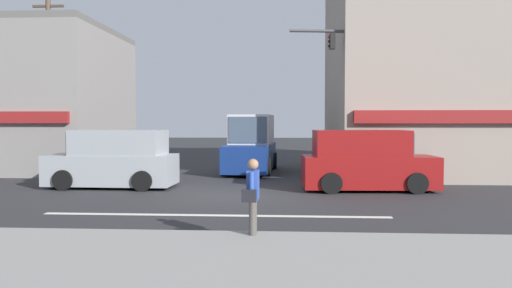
# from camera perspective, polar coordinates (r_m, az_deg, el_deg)

# --- Properties ---
(ground_plane) EXTENTS (120.00, 120.00, 0.00)m
(ground_plane) POSITION_cam_1_polar(r_m,az_deg,el_deg) (16.42, -2.93, -5.89)
(ground_plane) COLOR #2B2B2D
(lane_marking_stripe) EXTENTS (9.00, 0.24, 0.01)m
(lane_marking_stripe) POSITION_cam_1_polar(r_m,az_deg,el_deg) (12.99, -4.71, -8.12)
(lane_marking_stripe) COLOR silver
(lane_marking_stripe) RESTS_ON ground
(sidewalk_curb) EXTENTS (40.00, 5.00, 0.16)m
(sidewalk_curb) POSITION_cam_1_polar(r_m,az_deg,el_deg) (8.19, -9.95, -13.98)
(sidewalk_curb) COLOR gray
(sidewalk_curb) RESTS_ON ground
(building_right_corner) EXTENTS (13.42, 10.58, 12.21)m
(building_right_corner) POSITION_cam_1_polar(r_m,az_deg,el_deg) (26.38, 23.73, 10.38)
(building_right_corner) COLOR gray
(building_right_corner) RESTS_ON ground
(street_tree) EXTENTS (2.88, 2.88, 5.31)m
(street_tree) POSITION_cam_1_polar(r_m,az_deg,el_deg) (21.82, 16.42, 6.21)
(street_tree) COLOR #4C3823
(street_tree) RESTS_ON ground
(utility_pole_near_left) EXTENTS (1.40, 0.22, 7.92)m
(utility_pole_near_left) POSITION_cam_1_polar(r_m,az_deg,el_deg) (24.13, -22.53, 6.39)
(utility_pole_near_left) COLOR brown
(utility_pole_near_left) RESTS_ON ground
(traffic_light_mast) EXTENTS (4.86, 0.73, 6.20)m
(traffic_light_mast) POSITION_cam_1_polar(r_m,az_deg,el_deg) (20.47, 14.62, 7.42)
(traffic_light_mast) COLOR #47474C
(traffic_light_mast) RESTS_ON ground
(box_truck_waiting_far) EXTENTS (2.43, 5.68, 2.75)m
(box_truck_waiting_far) POSITION_cam_1_polar(r_m,az_deg,el_deg) (24.03, -0.55, -0.21)
(box_truck_waiting_far) COLOR navy
(box_truck_waiting_far) RESTS_ON ground
(van_crossing_leftbound) EXTENTS (4.68, 2.21, 2.11)m
(van_crossing_leftbound) POSITION_cam_1_polar(r_m,az_deg,el_deg) (17.94, 12.46, -2.00)
(van_crossing_leftbound) COLOR maroon
(van_crossing_leftbound) RESTS_ON ground
(van_parked_curbside) EXTENTS (4.64, 2.12, 2.11)m
(van_parked_curbside) POSITION_cam_1_polar(r_m,az_deg,el_deg) (18.99, -15.88, -1.79)
(van_parked_curbside) COLOR #999EA3
(van_parked_curbside) RESTS_ON ground
(pedestrian_foreground_with_bag) EXTENTS (0.32, 0.67, 1.67)m
(pedestrian_foreground_with_bag) POSITION_cam_1_polar(r_m,az_deg,el_deg) (9.96, -0.38, -5.85)
(pedestrian_foreground_with_bag) COLOR #4C4742
(pedestrian_foreground_with_bag) RESTS_ON ground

